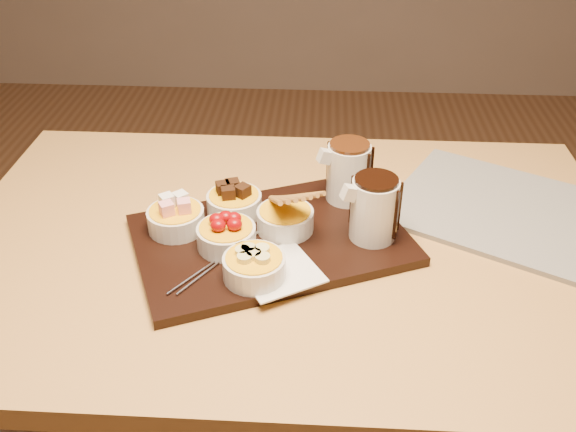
# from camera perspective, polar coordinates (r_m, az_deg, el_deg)

# --- Properties ---
(dining_table) EXTENTS (1.20, 0.80, 0.75)m
(dining_table) POSITION_cam_1_polar(r_m,az_deg,el_deg) (1.20, 0.07, -5.84)
(dining_table) COLOR #BF8C47
(dining_table) RESTS_ON ground
(serving_board) EXTENTS (0.54, 0.45, 0.02)m
(serving_board) POSITION_cam_1_polar(r_m,az_deg,el_deg) (1.12, -1.53, -2.12)
(serving_board) COLOR black
(serving_board) RESTS_ON dining_table
(napkin) EXTENTS (0.16, 0.16, 0.00)m
(napkin) POSITION_cam_1_polar(r_m,az_deg,el_deg) (1.03, -0.86, -4.91)
(napkin) COLOR white
(napkin) RESTS_ON serving_board
(bowl_marshmallows) EXTENTS (0.10, 0.10, 0.04)m
(bowl_marshmallows) POSITION_cam_1_polar(r_m,az_deg,el_deg) (1.14, -9.92, -0.34)
(bowl_marshmallows) COLOR silver
(bowl_marshmallows) RESTS_ON serving_board
(bowl_cake) EXTENTS (0.10, 0.10, 0.04)m
(bowl_cake) POSITION_cam_1_polar(r_m,az_deg,el_deg) (1.17, -4.79, 1.05)
(bowl_cake) COLOR silver
(bowl_cake) RESTS_ON serving_board
(bowl_strawberries) EXTENTS (0.10, 0.10, 0.04)m
(bowl_strawberries) POSITION_cam_1_polar(r_m,az_deg,el_deg) (1.08, -5.49, -1.88)
(bowl_strawberries) COLOR silver
(bowl_strawberries) RESTS_ON serving_board
(bowl_biscotti) EXTENTS (0.10, 0.10, 0.04)m
(bowl_biscotti) POSITION_cam_1_polar(r_m,az_deg,el_deg) (1.12, -0.25, -0.38)
(bowl_biscotti) COLOR silver
(bowl_biscotti) RESTS_ON serving_board
(bowl_bananas) EXTENTS (0.10, 0.10, 0.04)m
(bowl_bananas) POSITION_cam_1_polar(r_m,az_deg,el_deg) (1.01, -3.02, -4.60)
(bowl_bananas) COLOR silver
(bowl_bananas) RESTS_ON serving_board
(pitcher_dark_chocolate) EXTENTS (0.10, 0.10, 0.11)m
(pitcher_dark_chocolate) POSITION_cam_1_polar(r_m,az_deg,el_deg) (1.09, 7.65, 0.56)
(pitcher_dark_chocolate) COLOR silver
(pitcher_dark_chocolate) RESTS_ON serving_board
(pitcher_milk_chocolate) EXTENTS (0.10, 0.10, 0.11)m
(pitcher_milk_chocolate) POSITION_cam_1_polar(r_m,az_deg,el_deg) (1.20, 5.37, 3.85)
(pitcher_milk_chocolate) COLOR silver
(pitcher_milk_chocolate) RESTS_ON serving_board
(fondue_skewers) EXTENTS (0.23, 0.17, 0.01)m
(fondue_skewers) POSITION_cam_1_polar(r_m,az_deg,el_deg) (1.07, -5.62, -3.38)
(fondue_skewers) COLOR silver
(fondue_skewers) RESTS_ON serving_board
(newspaper) EXTENTS (0.50, 0.47, 0.01)m
(newspaper) POSITION_cam_1_polar(r_m,az_deg,el_deg) (1.27, 18.60, 0.51)
(newspaper) COLOR beige
(newspaper) RESTS_ON dining_table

